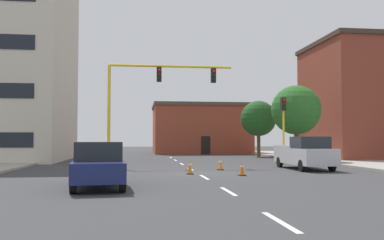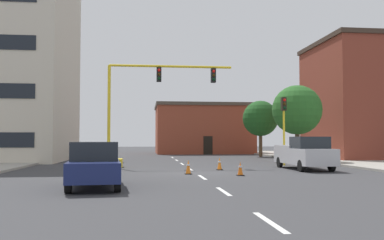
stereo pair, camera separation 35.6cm
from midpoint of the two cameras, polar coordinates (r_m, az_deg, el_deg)
ground_plane at (r=23.42m, az=0.12°, el=-7.13°), size 160.00×160.00×0.00m
sidewalk_right at (r=35.25m, az=20.64°, el=-5.33°), size 6.00×56.00×0.14m
lane_stripe_seg_0 at (r=9.80m, az=10.82°, el=-13.39°), size 0.16×2.40×0.01m
lane_stripe_seg_1 at (r=15.07m, az=4.27°, el=-9.62°), size 0.16×2.40×0.01m
lane_stripe_seg_2 at (r=20.46m, az=1.19°, el=-7.77°), size 0.16×2.40×0.01m
lane_stripe_seg_3 at (r=25.90m, az=-0.58°, el=-6.69°), size 0.16×2.40×0.01m
lane_stripe_seg_4 at (r=31.36m, az=-1.74°, el=-5.97°), size 0.16×2.40×0.01m
lane_stripe_seg_5 at (r=36.83m, az=-2.55°, el=-5.47°), size 0.16×2.40×0.01m
lane_stripe_seg_6 at (r=42.31m, az=-3.15°, el=-5.10°), size 0.16×2.40×0.01m
building_brick_center at (r=55.19m, az=0.90°, el=-1.22°), size 12.38×9.97×6.34m
building_row_right at (r=42.86m, az=23.30°, el=2.43°), size 11.58×9.81×10.88m
traffic_signal_gantry at (r=28.10m, az=-9.21°, el=-1.75°), size 9.12×1.20×6.83m
traffic_light_pole_right at (r=30.34m, az=11.98°, el=0.63°), size 0.32×0.47×4.80m
tree_right_far at (r=44.71m, az=8.79°, el=0.19°), size 3.73×3.73×5.89m
tree_right_mid at (r=34.14m, az=13.65°, el=1.31°), size 3.90×3.90×6.10m
pickup_truck_silver at (r=26.58m, az=14.65°, el=-4.40°), size 2.07×5.42×1.99m
sedan_navy_near_left at (r=16.46m, az=-13.21°, el=-5.88°), size 2.26×4.65×1.74m
traffic_cone_roadside_a at (r=22.22m, az=-0.76°, el=-6.39°), size 0.36×0.36×0.77m
traffic_cone_roadside_b at (r=25.34m, az=3.45°, el=-5.92°), size 0.36×0.36×0.77m
traffic_cone_roadside_c at (r=21.51m, az=6.33°, el=-6.58°), size 0.36×0.36×0.71m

